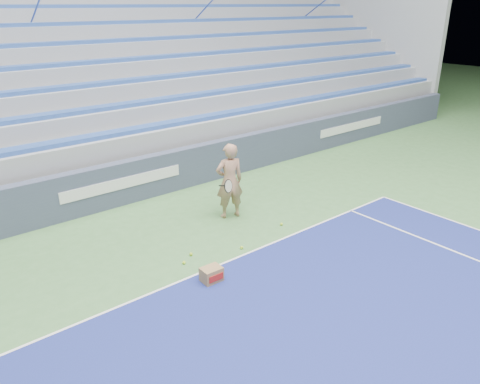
% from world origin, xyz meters
% --- Properties ---
extents(sponsor_barrier, '(30.00, 0.32, 1.10)m').
position_xyz_m(sponsor_barrier, '(0.00, 15.88, 0.55)').
color(sponsor_barrier, '#3C435B').
rests_on(sponsor_barrier, ground).
extents(bleachers, '(31.00, 9.15, 7.30)m').
position_xyz_m(bleachers, '(0.00, 21.60, 2.36)').
color(bleachers, '#919499').
rests_on(bleachers, ground).
extents(tennis_player, '(0.99, 0.92, 1.81)m').
position_xyz_m(tennis_player, '(1.62, 13.53, 0.91)').
color(tennis_player, tan).
rests_on(tennis_player, ground).
extents(ball_box, '(0.38, 0.30, 0.28)m').
position_xyz_m(ball_box, '(-0.38, 11.53, 0.14)').
color(ball_box, olive).
rests_on(ball_box, ground).
extents(tennis_ball_0, '(0.07, 0.07, 0.07)m').
position_xyz_m(tennis_ball_0, '(-0.15, 12.56, 0.03)').
color(tennis_ball_0, '#BFE12E').
rests_on(tennis_ball_0, ground).
extents(tennis_ball_1, '(0.07, 0.07, 0.07)m').
position_xyz_m(tennis_ball_1, '(-0.44, 12.37, 0.03)').
color(tennis_ball_1, '#BFE12E').
rests_on(tennis_ball_1, ground).
extents(tennis_ball_2, '(0.07, 0.07, 0.07)m').
position_xyz_m(tennis_ball_2, '(0.81, 12.12, 0.03)').
color(tennis_ball_2, '#BFE12E').
rests_on(tennis_ball_2, ground).
extents(tennis_ball_3, '(0.07, 0.07, 0.07)m').
position_xyz_m(tennis_ball_3, '(2.23, 12.39, 0.03)').
color(tennis_ball_3, '#BFE12E').
rests_on(tennis_ball_3, ground).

